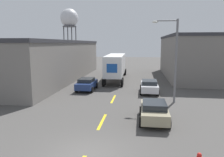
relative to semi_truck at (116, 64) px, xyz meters
name	(u,v)px	position (x,y,z in m)	size (l,w,h in m)	color
ground_plane	(86,155)	(1.08, -23.42, -2.34)	(160.00, 160.00, 0.00)	#4C4947
road_centerline	(102,121)	(1.08, -18.65, -2.34)	(0.20, 16.12, 0.01)	yellow
warehouse_left	(48,60)	(-10.44, -1.53, 0.66)	(9.61, 28.50, 6.00)	slate
warehouse_right	(202,56)	(13.72, 3.95, 1.09)	(11.86, 19.83, 6.85)	slate
semi_truck	(116,64)	(0.00, 0.00, 0.00)	(3.07, 13.53, 3.88)	silver
parked_car_left_far	(87,84)	(-2.61, -8.39, -1.56)	(2.07, 4.20, 1.46)	navy
parked_car_right_near	(154,111)	(4.76, -18.06, -1.56)	(2.07, 4.20, 1.46)	tan
parked_car_right_mid	(149,86)	(4.76, -8.87, -1.56)	(2.07, 4.20, 1.46)	silver
water_tower	(69,19)	(-16.31, 27.29, 9.97)	(5.01, 5.01, 15.07)	#47474C
street_lamp	(173,55)	(6.69, -12.67, 2.15)	(2.37, 0.32, 7.73)	slate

